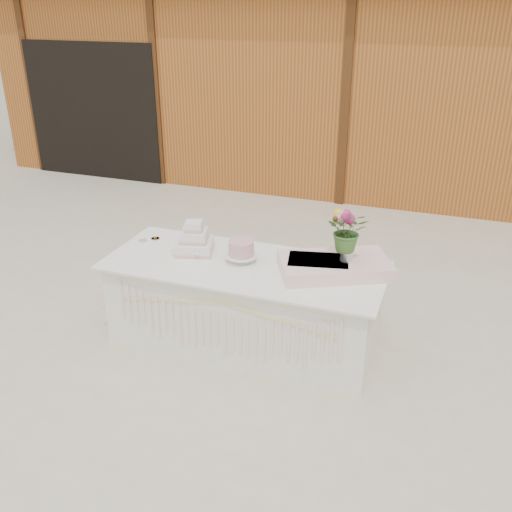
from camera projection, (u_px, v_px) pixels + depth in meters
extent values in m
plane|color=beige|center=(245.00, 341.00, 5.18)|extent=(80.00, 80.00, 0.00)
cube|color=#A85A23|center=(370.00, 83.00, 9.68)|extent=(12.00, 4.00, 3.00)
cube|color=black|center=(93.00, 112.00, 9.42)|extent=(2.40, 0.08, 2.20)
cube|color=white|center=(244.00, 305.00, 5.02)|extent=(2.28, 0.88, 0.75)
cube|color=white|center=(244.00, 266.00, 4.86)|extent=(2.40, 1.00, 0.02)
cube|color=white|center=(195.00, 246.00, 5.08)|extent=(0.38, 0.38, 0.11)
cube|color=#EAAB93|center=(195.00, 249.00, 5.09)|extent=(0.40, 0.40, 0.02)
cube|color=white|center=(194.00, 236.00, 5.04)|extent=(0.27, 0.27, 0.10)
cube|color=#EAAB93|center=(194.00, 238.00, 5.05)|extent=(0.29, 0.29, 0.02)
cube|color=white|center=(194.00, 226.00, 5.00)|extent=(0.18, 0.18, 0.09)
cube|color=#EAAB93|center=(194.00, 228.00, 5.01)|extent=(0.19, 0.19, 0.02)
cylinder|color=white|center=(241.00, 262.00, 4.89)|extent=(0.24, 0.24, 0.01)
cylinder|color=white|center=(241.00, 258.00, 4.88)|extent=(0.07, 0.07, 0.04)
cylinder|color=white|center=(241.00, 255.00, 4.87)|extent=(0.27, 0.27, 0.01)
cylinder|color=#D89BA6|center=(241.00, 248.00, 4.84)|extent=(0.22, 0.22, 0.13)
cube|color=beige|center=(335.00, 266.00, 4.70)|extent=(1.03, 0.86, 0.11)
cylinder|color=silver|center=(346.00, 253.00, 4.64)|extent=(0.10, 0.10, 0.14)
imported|color=#3A6428|center=(349.00, 225.00, 4.53)|extent=(0.36, 0.32, 0.35)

